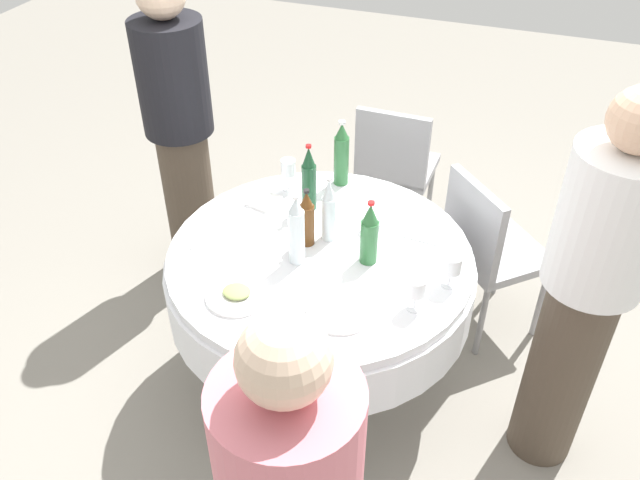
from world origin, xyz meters
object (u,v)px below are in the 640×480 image
bottle_green_near (369,234)px  bottle_clear_left (330,211)px  bottle_dark_green_north (309,180)px  chair_mid (395,163)px  chair_west (487,245)px  plate_inner (237,294)px  bottle_brown_rear (307,219)px  wine_glass_rear (382,200)px  person_left (180,129)px  bottle_clear_front (296,231)px  plate_far (340,310)px  person_near (586,293)px  bottle_green_mid (341,155)px  wine_glass_west (416,288)px  wine_glass_mid (452,265)px  dining_table (320,280)px  wine_glass_north (288,169)px

bottle_green_near → bottle_clear_left: (0.20, -0.09, 0.01)m
bottle_dark_green_north → chair_mid: size_ratio=0.36×
chair_west → plate_inner: bearing=-84.2°
bottle_brown_rear → wine_glass_rear: (-0.24, -0.24, -0.00)m
person_left → chair_west: bearing=-58.7°
bottle_clear_front → bottle_dark_green_north: bottle_dark_green_north is taller
plate_far → wine_glass_rear: bearing=-88.4°
person_near → person_left: size_ratio=1.00×
bottle_green_mid → wine_glass_rear: bottle_green_mid is taller
bottle_green_mid → wine_glass_west: size_ratio=2.31×
bottle_brown_rear → person_left: size_ratio=0.16×
bottle_clear_left → wine_glass_rear: size_ratio=1.80×
wine_glass_rear → wine_glass_mid: 0.47m
chair_mid → person_near: bearing=-48.9°
dining_table → person_left: size_ratio=0.78×
bottle_dark_green_north → plate_inner: size_ratio=1.34×
bottle_dark_green_north → plate_far: bearing=120.4°
wine_glass_north → person_left: (0.64, -0.15, 0.00)m
wine_glass_west → person_left: 1.56m
wine_glass_mid → chair_mid: wine_glass_mid is taller
plate_far → person_left: 1.41m
wine_glass_mid → bottle_dark_green_north: bearing=-23.5°
bottle_brown_rear → wine_glass_rear: bottle_brown_rear is taller
bottle_green_near → bottle_clear_left: size_ratio=0.96×
bottle_green_mid → person_near: (-1.10, 0.55, -0.04)m
bottle_green_mid → chair_west: bearing=-175.7°
plate_far → wine_glass_west: bearing=-155.5°
bottle_brown_rear → bottle_green_mid: size_ratio=0.82×
bottle_clear_left → chair_mid: 1.10m
dining_table → bottle_green_mid: size_ratio=3.98×
plate_inner → plate_far: bearing=-171.8°
plate_inner → chair_mid: 1.54m
bottle_brown_rear → chair_west: size_ratio=0.30×
bottle_brown_rear → plate_inner: 0.43m
bottle_green_near → person_left: (1.14, -0.52, -0.01)m
bottle_dark_green_north → chair_mid: bottle_dark_green_north is taller
wine_glass_north → wine_glass_rear: (-0.47, 0.11, 0.00)m
bottle_dark_green_north → plate_far: bottle_dark_green_north is taller
bottle_green_mid → chair_mid: bearing=-100.1°
bottle_brown_rear → chair_mid: bearing=-94.8°
bottle_clear_front → person_near: bearing=-177.1°
bottle_green_mid → plate_far: size_ratio=1.29×
plate_inner → chair_west: size_ratio=0.27×
bottle_green_mid → wine_glass_rear: (-0.26, 0.25, -0.03)m
wine_glass_north → person_left: 0.66m
bottle_green_near → bottle_clear_front: (0.27, 0.10, 0.01)m
bottle_clear_left → wine_glass_rear: (-0.17, -0.18, -0.02)m
wine_glass_mid → plate_far: bearing=39.8°
bottle_clear_front → person_near: (-1.07, -0.05, -0.03)m
bottle_dark_green_north → bottle_green_mid: bearing=-104.8°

